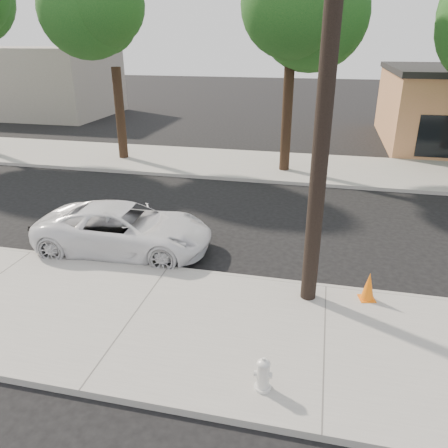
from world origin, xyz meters
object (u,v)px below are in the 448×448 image
at_px(fire_hydrant, 263,375).
at_px(traffic_cone, 368,287).
at_px(utility_pole, 326,90).
at_px(police_cruiser, 125,229).

xyz_separation_m(fire_hydrant, traffic_cone, (1.91, 3.26, 0.03)).
xyz_separation_m(utility_pole, fire_hydrant, (-0.60, -3.06, -4.26)).
relative_size(utility_pole, fire_hydrant, 15.08).
xyz_separation_m(utility_pole, police_cruiser, (-5.18, 1.53, -4.02)).
relative_size(police_cruiser, fire_hydrant, 8.17).
bearing_deg(fire_hydrant, utility_pole, 77.44).
xyz_separation_m(police_cruiser, fire_hydrant, (4.58, -4.59, -0.24)).
xyz_separation_m(police_cruiser, traffic_cone, (6.49, -1.33, -0.21)).
bearing_deg(police_cruiser, utility_pole, -109.66).
bearing_deg(fire_hydrant, traffic_cone, 58.17).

